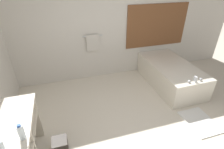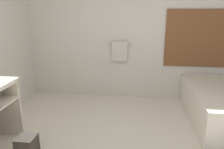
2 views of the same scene
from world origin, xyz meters
name	(u,v)px [view 1 (image 1 of 2)]	position (x,y,z in m)	size (l,w,h in m)	color
ground_plane	(137,135)	(0.00, 0.00, 0.00)	(16.00, 16.00, 0.00)	beige
wall_back_with_blinds	(106,26)	(0.05, 2.23, 1.35)	(7.40, 0.13, 2.70)	silver
vanity_counter	(8,144)	(-1.86, -0.15, 0.64)	(0.66, 1.35, 0.89)	beige
bathtub	(170,73)	(1.44, 1.28, 0.31)	(0.95, 1.81, 0.68)	silver
water_bottle_1	(21,132)	(-1.60, -0.35, 0.99)	(0.07, 0.07, 0.21)	white
water_bottle_2	(1,147)	(-1.77, -0.49, 0.98)	(0.07, 0.07, 0.19)	white
waste_bin	(60,146)	(-1.29, 0.07, 0.12)	(0.23, 0.23, 0.24)	#2D2823
bath_mat	(200,122)	(1.28, -0.06, 0.01)	(0.52, 0.70, 0.02)	white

